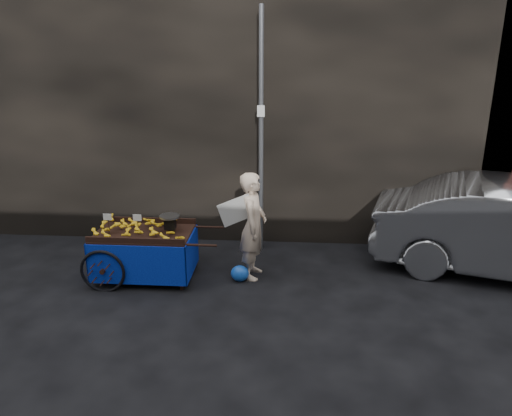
{
  "coord_description": "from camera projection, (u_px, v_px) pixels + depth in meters",
  "views": [
    {
      "loc": [
        0.78,
        -6.78,
        3.52
      ],
      "look_at": [
        0.27,
        0.5,
        1.02
      ],
      "focal_mm": 35.0,
      "sensor_mm": 36.0,
      "label": 1
    }
  ],
  "objects": [
    {
      "name": "banana_cart",
      "position": [
        141.0,
        237.0,
        7.51
      ],
      "size": [
        2.0,
        1.02,
        1.08
      ],
      "rotation": [
        0.0,
        0.0,
        -0.0
      ],
      "color": "black",
      "rests_on": "ground"
    },
    {
      "name": "plastic_bag",
      "position": [
        240.0,
        273.0,
        7.56
      ],
      "size": [
        0.28,
        0.22,
        0.25
      ],
      "primitive_type": "ellipsoid",
      "color": "blue",
      "rests_on": "ground"
    },
    {
      "name": "building_wall",
      "position": [
        270.0,
        95.0,
        9.2
      ],
      "size": [
        13.5,
        2.0,
        5.0
      ],
      "color": "black",
      "rests_on": "ground"
    },
    {
      "name": "street_pole",
      "position": [
        261.0,
        135.0,
        8.14
      ],
      "size": [
        0.12,
        0.1,
        4.0
      ],
      "color": "slate",
      "rests_on": "ground"
    },
    {
      "name": "ground",
      "position": [
        236.0,
        281.0,
        7.59
      ],
      "size": [
        80.0,
        80.0,
        0.0
      ],
      "primitive_type": "plane",
      "color": "black",
      "rests_on": "ground"
    },
    {
      "name": "vendor",
      "position": [
        253.0,
        226.0,
        7.5
      ],
      "size": [
        0.74,
        0.64,
        1.66
      ],
      "rotation": [
        0.0,
        0.0,
        1.47
      ],
      "color": "beige",
      "rests_on": "ground"
    }
  ]
}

